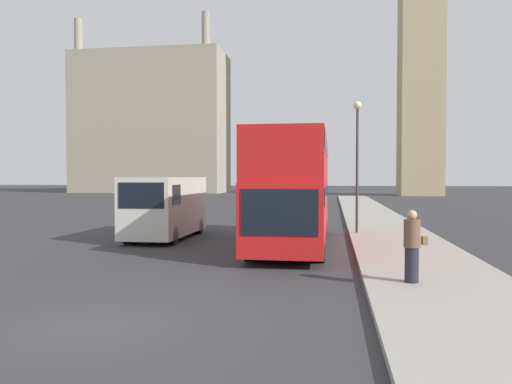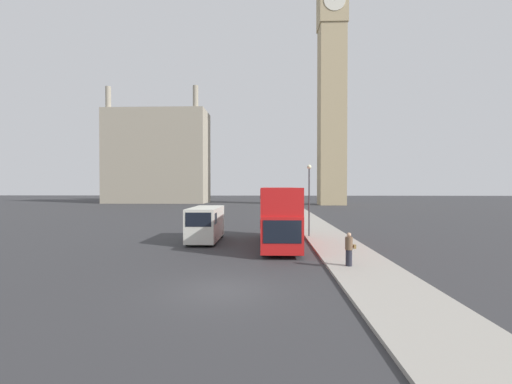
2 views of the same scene
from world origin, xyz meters
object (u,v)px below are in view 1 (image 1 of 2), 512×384
Objects in this scene: pedestrian at (412,246)px; red_double_decker_bus at (293,186)px; white_van at (165,206)px; street_lamp at (357,147)px.

red_double_decker_bus is at bearing 116.10° from pedestrian.
red_double_decker_bus is 7.81m from pedestrian.
red_double_decker_bus is 5.89× the size of pedestrian.
red_double_decker_bus reaches higher than pedestrian.
pedestrian is at bearing -42.92° from white_van.
street_lamp reaches higher than white_van.
red_double_decker_bus is 1.72× the size of street_lamp.
white_van is (-5.66, 1.50, -0.91)m from red_double_decker_bus.
white_van is at bearing 165.12° from red_double_decker_bus.
street_lamp is at bearing 15.69° from white_van.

